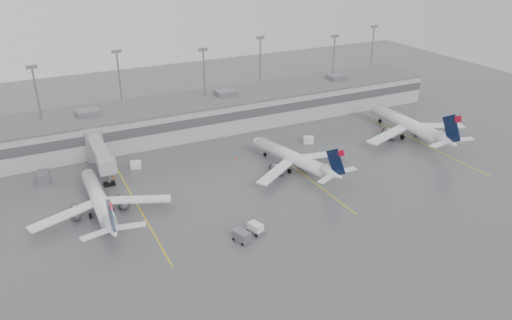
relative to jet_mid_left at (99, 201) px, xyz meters
name	(u,v)px	position (x,y,z in m)	size (l,w,h in m)	color
ground	(284,251)	(24.25, -25.09, -2.86)	(260.00, 260.00, 0.00)	#555557
terminal	(172,118)	(24.25, 32.89, 1.31)	(152.00, 17.00, 9.45)	#A7A7A2
light_masts	(163,82)	(24.25, 38.66, 9.17)	(142.40, 8.00, 20.60)	gray
jet_bridge_right	(98,151)	(3.75, 20.63, 1.01)	(4.00, 17.20, 7.00)	gray
stand_markings	(225,189)	(24.25, -1.09, -2.85)	(105.25, 40.00, 0.01)	yellow
jet_mid_left	(99,201)	(0.00, 0.00, 0.00)	(25.37, 28.41, 9.20)	white
jet_mid_right	(295,158)	(41.17, 0.36, -0.03)	(24.44, 27.72, 9.12)	white
jet_far_right	(409,125)	(76.59, 4.07, 0.46)	(29.48, 33.06, 10.69)	white
baggage_tug	(256,229)	(22.46, -18.26, -2.12)	(2.66, 3.35, 1.89)	white
baggage_cart	(242,236)	(19.26, -19.46, -1.85)	(2.59, 3.40, 1.93)	slate
gse_uld_b	(136,165)	(10.62, 16.60, -2.05)	(2.27, 1.51, 1.61)	white
gse_uld_c	(308,140)	(51.95, 11.88, -2.03)	(2.35, 1.57, 1.67)	white
gse_loader	(44,177)	(-8.02, 18.35, -1.72)	(2.28, 3.65, 2.28)	slate
cone_b	(114,177)	(5.29, 13.78, -2.47)	(0.49, 0.49, 0.78)	#F03E05
cone_c	(237,158)	(32.23, 10.95, -2.53)	(0.41, 0.41, 0.65)	#F03E05
cone_d	(381,128)	(74.22, 11.43, -2.53)	(0.41, 0.41, 0.65)	#F03E05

